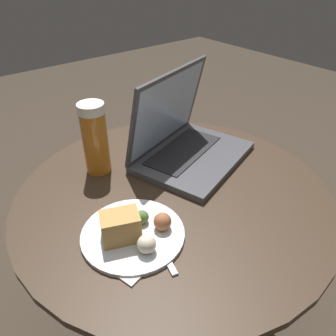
# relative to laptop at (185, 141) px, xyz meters

# --- Properties ---
(ground_plane) EXTENTS (6.00, 6.00, 0.00)m
(ground_plane) POSITION_rel_laptop_xyz_m (-0.12, -0.10, -0.62)
(ground_plane) COLOR #382D23
(table) EXTENTS (0.76, 0.76, 0.57)m
(table) POSITION_rel_laptop_xyz_m (-0.12, -0.10, -0.16)
(table) COLOR #9E9EA3
(table) RESTS_ON ground_plane
(napkin) EXTENTS (0.18, 0.15, 0.00)m
(napkin) POSITION_rel_laptop_xyz_m (-0.29, -0.19, -0.05)
(napkin) COLOR silver
(napkin) RESTS_ON table
(laptop) EXTENTS (0.36, 0.31, 0.24)m
(laptop) POSITION_rel_laptop_xyz_m (0.00, 0.00, 0.00)
(laptop) COLOR #47474C
(laptop) RESTS_ON table
(beer_glass) EXTENTS (0.06, 0.06, 0.19)m
(beer_glass) POSITION_rel_laptop_xyz_m (-0.22, 0.09, 0.04)
(beer_glass) COLOR #C6701E
(beer_glass) RESTS_ON table
(snack_plate) EXTENTS (0.21, 0.21, 0.07)m
(snack_plate) POSITION_rel_laptop_xyz_m (-0.29, -0.17, -0.03)
(snack_plate) COLOR silver
(snack_plate) RESTS_ON table
(fork) EXTENTS (0.06, 0.16, 0.00)m
(fork) POSITION_rel_laptop_xyz_m (-0.26, -0.20, -0.05)
(fork) COLOR silver
(fork) RESTS_ON table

